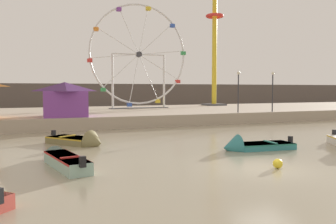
{
  "coord_description": "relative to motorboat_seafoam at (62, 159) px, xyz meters",
  "views": [
    {
      "loc": [
        -9.94,
        -12.77,
        3.54
      ],
      "look_at": [
        -0.35,
        10.41,
        1.92
      ],
      "focal_mm": 38.16,
      "sensor_mm": 36.0,
      "label": 1
    }
  ],
  "objects": [
    {
      "name": "promenade_lamp_far",
      "position": [
        23.29,
        14.12,
        3.57
      ],
      "size": [
        0.32,
        0.32,
        4.28
      ],
      "color": "#2D2D33",
      "rests_on": "quay_promenade"
    },
    {
      "name": "motorboat_teal_painted",
      "position": [
        10.56,
        0.3,
        -0.1
      ],
      "size": [
        4.58,
        2.0,
        1.49
      ],
      "rotation": [
        0.0,
        0.0,
        3.03
      ],
      "color": "teal",
      "rests_on": "ground_plane"
    },
    {
      "name": "quay_promenade",
      "position": [
        8.23,
        23.29,
        0.25
      ],
      "size": [
        110.0,
        19.51,
        1.1
      ],
      "primitive_type": "cube",
      "color": "tan",
      "rests_on": "ground_plane"
    },
    {
      "name": "motorboat_olive_wood",
      "position": [
        1.81,
        5.89,
        -0.06
      ],
      "size": [
        3.69,
        4.23,
        1.51
      ],
      "rotation": [
        0.0,
        0.0,
        5.35
      ],
      "color": "olive",
      "rests_on": "ground_plane"
    },
    {
      "name": "carnival_booth_purple_stall",
      "position": [
        1.91,
        15.63,
        2.39
      ],
      "size": [
        4.22,
        3.83,
        3.04
      ],
      "rotation": [
        0.0,
        0.0,
        -0.05
      ],
      "color": "purple",
      "rests_on": "quay_promenade"
    },
    {
      "name": "motorboat_seafoam",
      "position": [
        0.0,
        0.0,
        0.0
      ],
      "size": [
        1.89,
        5.28,
        1.08
      ],
      "rotation": [
        0.0,
        0.0,
        1.75
      ],
      "color": "#93BCAD",
      "rests_on": "ground_plane"
    },
    {
      "name": "mooring_buoy_orange",
      "position": [
        8.82,
        -4.32,
        -0.08
      ],
      "size": [
        0.44,
        0.44,
        0.44
      ],
      "primitive_type": "sphere",
      "color": "yellow",
      "rests_on": "ground_plane"
    },
    {
      "name": "ground_plane",
      "position": [
        8.23,
        -4.2,
        -0.3
      ],
      "size": [
        240.0,
        240.0,
        0.0
      ],
      "primitive_type": "plane",
      "color": "gray"
    },
    {
      "name": "promenade_lamp_near",
      "position": [
        19.11,
        14.37,
        3.55
      ],
      "size": [
        0.32,
        0.32,
        4.24
      ],
      "color": "#2D2D33",
      "rests_on": "quay_promenade"
    },
    {
      "name": "drop_tower_yellow_tower",
      "position": [
        24.92,
        29.48,
        9.25
      ],
      "size": [
        2.8,
        2.8,
        16.51
      ],
      "color": "gold",
      "rests_on": "quay_promenade"
    },
    {
      "name": "ferris_wheel_white_frame",
      "position": [
        12.18,
        26.24,
        7.38
      ],
      "size": [
        12.86,
        1.2,
        13.1
      ],
      "color": "silver",
      "rests_on": "quay_promenade"
    },
    {
      "name": "distant_town_skyline",
      "position": [
        8.23,
        42.39,
        1.9
      ],
      "size": [
        140.0,
        3.0,
        4.4
      ],
      "primitive_type": "cube",
      "color": "#564C47",
      "rests_on": "ground_plane"
    }
  ]
}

